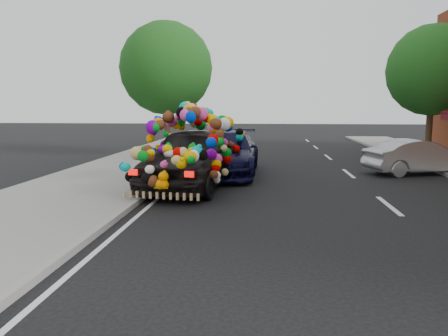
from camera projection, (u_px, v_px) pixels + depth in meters
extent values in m
plane|color=black|center=(236.00, 203.00, 10.57)|extent=(100.00, 100.00, 0.00)
cube|color=gray|center=(65.00, 197.00, 10.96)|extent=(4.00, 60.00, 0.12)
cube|color=gray|center=(141.00, 198.00, 10.78)|extent=(0.15, 60.00, 0.13)
cylinder|color=#332114|center=(167.00, 127.00, 20.10)|extent=(0.28, 0.28, 2.73)
sphere|color=#174111|center=(166.00, 68.00, 19.73)|extent=(4.20, 4.20, 4.20)
cylinder|color=#332114|center=(429.00, 129.00, 19.52)|extent=(0.28, 0.28, 2.64)
sphere|color=#174111|center=(433.00, 70.00, 19.16)|extent=(4.00, 4.00, 4.00)
imported|color=black|center=(192.00, 157.00, 12.55)|extent=(2.63, 5.25, 1.72)
cube|color=red|center=(133.00, 172.00, 10.25)|extent=(0.23, 0.09, 0.14)
cube|color=red|center=(189.00, 174.00, 9.96)|extent=(0.23, 0.09, 0.14)
cube|color=yellow|center=(161.00, 186.00, 10.14)|extent=(0.34, 0.08, 0.12)
imported|color=black|center=(227.00, 153.00, 14.96)|extent=(2.16, 5.14, 1.48)
imported|color=#A3A4A9|center=(418.00, 157.00, 15.01)|extent=(3.85, 2.31, 1.20)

